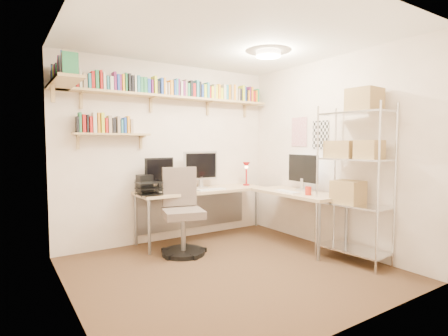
% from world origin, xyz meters
% --- Properties ---
extents(ground, '(3.20, 3.20, 0.00)m').
position_xyz_m(ground, '(0.00, 0.00, 0.00)').
color(ground, '#422B1C').
rests_on(ground, ground).
extents(room_shell, '(3.24, 3.04, 2.52)m').
position_xyz_m(room_shell, '(0.00, 0.00, 1.55)').
color(room_shell, beige).
rests_on(room_shell, ground).
extents(wall_shelves, '(3.12, 1.09, 0.80)m').
position_xyz_m(wall_shelves, '(-0.41, 1.29, 2.04)').
color(wall_shelves, tan).
rests_on(wall_shelves, ground).
extents(corner_desk, '(2.25, 1.90, 1.27)m').
position_xyz_m(corner_desk, '(0.49, 0.97, 0.72)').
color(corner_desk, beige).
rests_on(corner_desk, ground).
extents(office_chair, '(0.58, 0.60, 1.08)m').
position_xyz_m(office_chair, '(-0.17, 0.81, 0.45)').
color(office_chair, black).
rests_on(office_chair, ground).
extents(wire_rack, '(0.45, 0.82, 1.99)m').
position_xyz_m(wire_rack, '(1.36, -0.57, 1.24)').
color(wire_rack, silver).
rests_on(wire_rack, ground).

